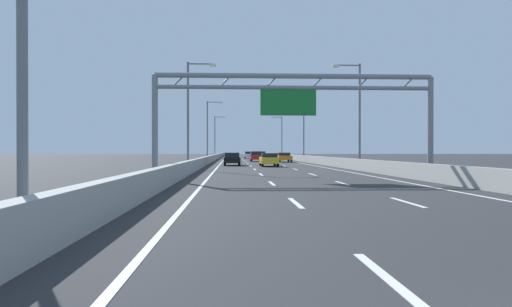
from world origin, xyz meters
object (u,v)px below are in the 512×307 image
at_px(sign_gantry, 294,98).
at_px(yellow_car, 269,159).
at_px(streetlamp_left_distant, 216,134).
at_px(streetlamp_right_mid, 357,109).
at_px(red_car, 256,156).
at_px(white_car, 249,155).
at_px(streetlamp_left_far, 209,127).
at_px(streetlamp_left_mid, 191,108).
at_px(orange_car, 284,157).
at_px(silver_car, 262,154).
at_px(streetlamp_right_far, 302,127).
at_px(black_car, 232,159).
at_px(streetlamp_right_distant, 281,134).

distance_m(sign_gantry, yellow_car, 21.59).
distance_m(sign_gantry, streetlamp_left_distant, 80.99).
xyz_separation_m(streetlamp_right_mid, red_car, (-7.53, 30.12, -4.60)).
bearing_deg(streetlamp_left_distant, white_car, -49.56).
bearing_deg(streetlamp_left_distant, streetlamp_left_far, -90.00).
distance_m(streetlamp_left_mid, streetlamp_left_far, 33.50).
relative_size(streetlamp_left_mid, orange_car, 2.09).
relative_size(streetlamp_left_mid, silver_car, 2.25).
bearing_deg(streetlamp_left_far, streetlamp_left_distant, 90.00).
relative_size(sign_gantry, streetlamp_left_mid, 1.81).
bearing_deg(sign_gantry, streetlamp_right_far, 80.94).
xyz_separation_m(sign_gantry, streetlamp_left_mid, (-7.42, 13.65, 0.52)).
relative_size(orange_car, black_car, 0.97).
relative_size(streetlamp_right_distant, red_car, 2.11).
bearing_deg(sign_gantry, red_car, 90.02).
xyz_separation_m(sign_gantry, black_car, (-3.74, 24.54, -4.13)).
height_order(yellow_car, white_car, white_car).
height_order(streetlamp_left_far, white_car, streetlamp_left_far).
bearing_deg(streetlamp_right_mid, orange_car, 98.07).
xyz_separation_m(streetlamp_left_distant, yellow_car, (7.54, -59.47, -4.67)).
bearing_deg(streetlamp_right_mid, silver_car, 92.88).
height_order(orange_car, silver_car, silver_car).
distance_m(streetlamp_left_mid, yellow_car, 11.64).
bearing_deg(streetlamp_right_distant, orange_car, -95.22).
bearing_deg(silver_car, yellow_car, -93.02).
height_order(streetlamp_left_far, red_car, streetlamp_left_far).
bearing_deg(white_car, yellow_car, -89.69).
relative_size(streetlamp_right_far, orange_car, 2.09).
xyz_separation_m(streetlamp_right_mid, white_car, (-7.67, 58.49, -4.64)).
bearing_deg(yellow_car, sign_gantry, -90.34).
bearing_deg(streetlamp_right_mid, streetlamp_right_distant, 90.00).
height_order(streetlamp_right_mid, streetlamp_right_distant, same).
bearing_deg(streetlamp_left_distant, streetlamp_right_far, -65.98).
distance_m(streetlamp_left_mid, red_car, 31.36).
height_order(streetlamp_left_distant, streetlamp_right_distant, same).
xyz_separation_m(sign_gantry, streetlamp_right_mid, (7.52, 13.65, 0.52)).
distance_m(streetlamp_left_far, streetlamp_left_distant, 33.50).
bearing_deg(streetlamp_left_mid, yellow_car, 45.00).
relative_size(sign_gantry, red_car, 3.82).
height_order(streetlamp_right_far, streetlamp_left_distant, same).
bearing_deg(streetlamp_right_distant, white_car, -131.99).
relative_size(streetlamp_right_mid, orange_car, 2.09).
distance_m(streetlamp_left_distant, yellow_car, 60.12).
relative_size(streetlamp_left_distant, orange_car, 2.09).
relative_size(white_car, black_car, 0.94).
xyz_separation_m(streetlamp_left_mid, streetlamp_right_mid, (14.93, 0.00, 0.00)).
distance_m(streetlamp_left_mid, white_car, 59.12).
distance_m(sign_gantry, silver_car, 89.47).
distance_m(streetlamp_left_distant, red_car, 37.90).
height_order(streetlamp_left_mid, black_car, streetlamp_left_mid).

